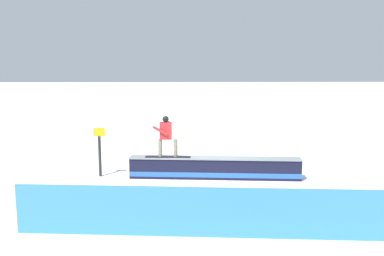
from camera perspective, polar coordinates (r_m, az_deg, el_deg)
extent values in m
plane|color=white|center=(15.04, 3.03, -6.71)|extent=(120.00, 120.00, 0.00)
cube|color=black|center=(14.94, 3.04, -5.41)|extent=(5.92, 0.91, 0.71)
cube|color=blue|center=(14.99, 3.04, -6.06)|extent=(5.93, 0.93, 0.17)
cube|color=gray|center=(14.85, 3.06, -4.02)|extent=(5.92, 0.97, 0.04)
cube|color=black|center=(14.94, -3.21, -3.84)|extent=(1.59, 0.36, 0.01)
cylinder|color=gray|center=(14.90, -4.24, -2.65)|extent=(0.15, 0.15, 0.61)
cylinder|color=gray|center=(14.85, -2.21, -2.67)|extent=(0.15, 0.15, 0.61)
cube|color=red|center=(14.76, -3.52, -0.36)|extent=(0.41, 0.26, 0.59)
sphere|color=black|center=(14.70, -3.53, 1.20)|extent=(0.22, 0.22, 0.22)
cylinder|color=red|center=(14.61, -4.28, -0.35)|extent=(0.53, 0.12, 0.35)
cylinder|color=red|center=(14.91, -3.07, -0.15)|extent=(0.14, 0.10, 0.56)
cube|color=#3C87ED|center=(10.15, 5.19, -11.18)|extent=(10.14, 0.85, 1.20)
cylinder|color=#262628|center=(15.46, -12.16, -3.71)|extent=(0.10, 0.10, 1.44)
cube|color=yellow|center=(15.29, -12.27, -0.52)|extent=(0.40, 0.04, 0.30)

